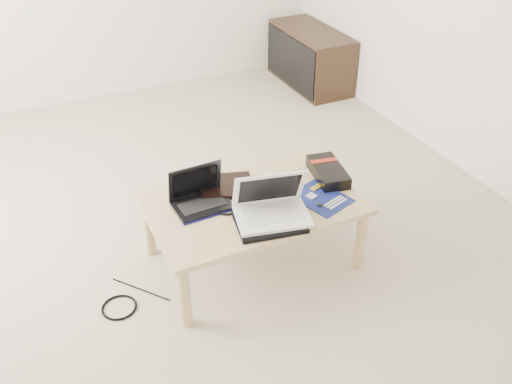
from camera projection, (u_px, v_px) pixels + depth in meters
name	position (u px, v px, depth m)	size (l,w,h in m)	color
ground	(177.00, 216.00, 3.56)	(4.00, 4.00, 0.00)	#BDAD99
coffee_table	(253.00, 209.00, 3.02)	(1.10, 0.70, 0.40)	tan
media_cabinet	(309.00, 58.00, 5.14)	(0.41, 0.90, 0.50)	#332115
book	(226.00, 186.00, 3.09)	(0.33, 0.30, 0.03)	black
netbook	(200.00, 197.00, 2.94)	(0.30, 0.22, 0.21)	black
tablet	(263.00, 200.00, 2.99)	(0.27, 0.22, 0.01)	black
remote	(284.00, 189.00, 3.07)	(0.13, 0.23, 0.02)	silver
neoprene_sleeve	(270.00, 223.00, 2.82)	(0.33, 0.24, 0.02)	black
white_laptop	(271.00, 207.00, 2.83)	(0.41, 0.33, 0.24)	white
motherboard	(321.00, 198.00, 3.01)	(0.31, 0.34, 0.01)	#0B1C4A
gpu_box	(328.00, 172.00, 3.17)	(0.21, 0.34, 0.07)	black
cable_coil	(227.00, 210.00, 2.92)	(0.10, 0.10, 0.01)	black
floor_cable_coil	(119.00, 307.00, 2.90)	(0.18, 0.18, 0.01)	black
floor_cable_trail	(141.00, 289.00, 3.01)	(0.01, 0.01, 0.37)	black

